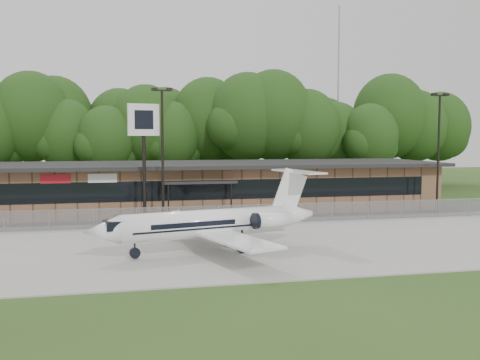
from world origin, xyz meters
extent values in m
plane|color=#2D491A|center=(0.00, 0.00, 0.00)|extent=(160.00, 160.00, 0.00)
cube|color=#9E9B93|center=(0.00, 8.00, 0.04)|extent=(64.00, 18.00, 0.08)
cube|color=#383835|center=(0.00, 19.50, 0.03)|extent=(50.00, 9.00, 0.06)
cube|color=brown|center=(0.00, 24.00, 2.00)|extent=(40.00, 10.00, 4.00)
cube|color=black|center=(0.00, 18.98, 2.30)|extent=(36.00, 0.08, 1.60)
cube|color=black|center=(0.00, 23.50, 4.15)|extent=(41.00, 11.50, 0.30)
cube|color=black|center=(-2.00, 18.40, 3.00)|extent=(6.00, 1.60, 0.20)
cube|color=#B2151F|center=(-13.00, 18.95, 3.40)|extent=(2.20, 0.06, 0.70)
cube|color=silver|center=(-9.50, 18.95, 3.40)|extent=(2.20, 0.06, 0.70)
cube|color=gray|center=(0.00, 15.00, 0.75)|extent=(46.00, 0.03, 1.50)
cube|color=gray|center=(0.00, 15.00, 1.50)|extent=(46.00, 0.04, 0.04)
cylinder|color=gray|center=(22.00, 48.00, 12.50)|extent=(0.20, 0.20, 25.00)
cylinder|color=black|center=(-5.00, 16.50, 5.00)|extent=(0.18, 0.18, 10.00)
cube|color=black|center=(-5.00, 16.50, 10.05)|extent=(1.20, 0.12, 0.12)
cube|color=black|center=(-5.55, 16.50, 10.12)|extent=(0.45, 0.30, 0.22)
cube|color=black|center=(-4.45, 16.50, 10.12)|extent=(0.45, 0.30, 0.22)
cylinder|color=black|center=(18.00, 16.50, 5.00)|extent=(0.18, 0.18, 10.00)
cube|color=black|center=(18.00, 16.50, 10.05)|extent=(1.20, 0.12, 0.12)
cube|color=black|center=(17.45, 16.50, 10.12)|extent=(0.45, 0.30, 0.22)
cube|color=black|center=(18.55, 16.50, 10.12)|extent=(0.45, 0.30, 0.22)
cylinder|color=white|center=(-3.36, 5.69, 1.65)|extent=(9.82, 3.68, 1.55)
cone|color=white|center=(-9.04, 4.39, 1.65)|extent=(2.24, 1.95, 1.55)
cone|color=white|center=(2.42, 7.02, 1.80)|extent=(2.43, 1.99, 1.55)
cube|color=white|center=(-2.17, 2.68, 1.21)|extent=(3.38, 6.16, 0.12)
cube|color=white|center=(-3.60, 8.93, 1.21)|extent=(3.38, 6.16, 0.12)
cylinder|color=white|center=(0.32, 5.29, 1.80)|extent=(2.28, 1.33, 0.87)
cylinder|color=white|center=(-0.22, 7.66, 1.80)|extent=(2.28, 1.33, 0.87)
cube|color=white|center=(1.94, 6.91, 3.21)|extent=(2.36, 0.67, 2.92)
cube|color=white|center=(2.51, 7.04, 4.42)|extent=(2.23, 4.64, 0.10)
cube|color=black|center=(-8.38, 4.54, 1.92)|extent=(1.21, 1.35, 0.49)
cube|color=black|center=(-1.66, 6.08, 0.34)|extent=(1.28, 2.45, 0.68)
cylinder|color=black|center=(-7.34, 4.78, 0.34)|extent=(0.70, 0.70, 0.21)
cylinder|color=black|center=(-6.36, 16.80, 4.32)|extent=(0.30, 0.30, 8.63)
cube|color=silver|center=(-6.36, 16.80, 7.88)|extent=(2.38, 0.73, 2.37)
cube|color=black|center=(-6.33, 16.66, 7.88)|extent=(1.38, 0.32, 1.40)
camera|label=1|loc=(-7.78, -23.85, 6.59)|focal=40.00mm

